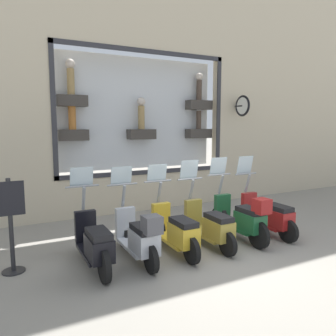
% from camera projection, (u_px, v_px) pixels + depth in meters
% --- Properties ---
extents(ground_plane, '(120.00, 120.00, 0.00)m').
position_uv_depth(ground_plane, '(217.00, 250.00, 6.26)').
color(ground_plane, gray).
extents(building_facade, '(1.24, 36.00, 10.57)m').
position_uv_depth(building_facade, '(142.00, 12.00, 8.75)').
color(building_facade, beige).
rests_on(building_facade, ground_plane).
extents(scooter_red_0, '(1.79, 0.60, 1.66)m').
position_uv_depth(scooter_red_0, '(268.00, 216.00, 7.12)').
color(scooter_red_0, black).
rests_on(scooter_red_0, ground_plane).
extents(scooter_green_1, '(1.81, 0.61, 1.66)m').
position_uv_depth(scooter_green_1, '(243.00, 218.00, 6.72)').
color(scooter_green_1, black).
rests_on(scooter_green_1, ground_plane).
extents(scooter_olive_2, '(1.79, 0.61, 1.64)m').
position_uv_depth(scooter_olive_2, '(210.00, 226.00, 6.43)').
color(scooter_olive_2, black).
rests_on(scooter_olive_2, ground_plane).
extents(scooter_yellow_3, '(1.80, 0.60, 1.59)m').
position_uv_depth(scooter_yellow_3, '(176.00, 231.00, 6.08)').
color(scooter_yellow_3, black).
rests_on(scooter_yellow_3, ground_plane).
extents(scooter_silver_4, '(1.79, 0.60, 1.59)m').
position_uv_depth(scooter_silver_4, '(139.00, 236.00, 5.68)').
color(scooter_silver_4, black).
rests_on(scooter_silver_4, ground_plane).
extents(scooter_black_5, '(1.81, 0.61, 1.62)m').
position_uv_depth(scooter_black_5, '(95.00, 243.00, 5.40)').
color(scooter_black_5, black).
rests_on(scooter_black_5, ground_plane).
extents(shop_sign_post, '(0.36, 0.45, 1.55)m').
position_uv_depth(shop_sign_post, '(11.00, 223.00, 5.23)').
color(shop_sign_post, '#232326').
rests_on(shop_sign_post, ground_plane).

